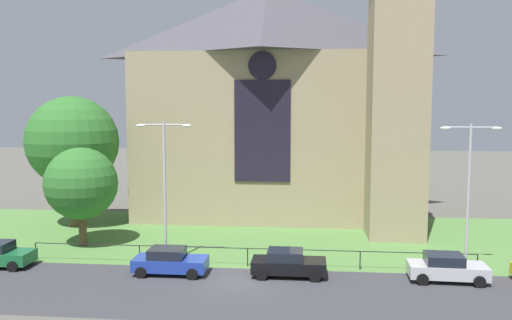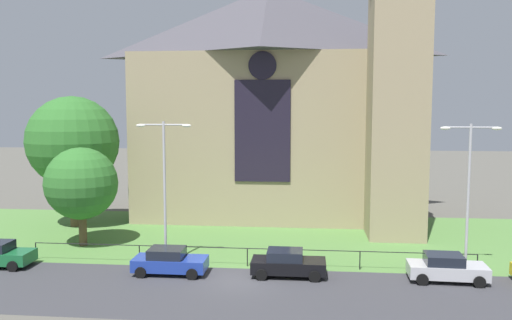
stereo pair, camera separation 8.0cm
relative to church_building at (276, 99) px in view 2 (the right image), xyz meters
The scene contains 12 objects.
ground 13.21m from the church_building, 95.61° to the right, with size 160.00×160.00×0.00m, color #56544C.
road_asphalt 22.73m from the church_building, 92.29° to the right, with size 120.00×8.00×0.01m, color #38383D.
grass_verge 14.54m from the church_building, 94.52° to the right, with size 120.00×20.00×0.01m, color #517F3D.
church_building is the anchor object (origin of this frame).
iron_railing 18.32m from the church_building, 92.81° to the right, with size 26.88×0.07×1.13m.
tree_left_far 17.45m from the church_building, 157.77° to the right, with size 7.23×7.23×10.46m.
tree_left_near 18.53m from the church_building, 136.37° to the right, with size 4.98×4.98×6.85m.
streetlamp_near 17.54m from the church_building, 110.03° to the right, with size 3.37×0.26×8.74m.
streetlamp_far 20.42m from the church_building, 53.03° to the right, with size 3.37×0.26×8.65m.
parked_car_blue 20.68m from the church_building, 106.04° to the right, with size 4.21×2.04×1.51m.
parked_car_black 19.89m from the church_building, 84.33° to the right, with size 4.20×2.03×1.51m.
parked_car_silver 22.41m from the church_building, 58.89° to the right, with size 4.26×2.15×1.51m.
Camera 2 is at (3.61, -28.16, 9.59)m, focal length 36.77 mm.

